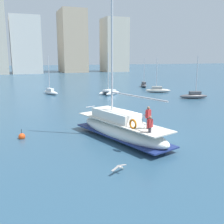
% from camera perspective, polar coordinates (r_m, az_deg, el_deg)
% --- Properties ---
extents(ground_plane, '(400.00, 400.00, 0.00)m').
position_cam_1_polar(ground_plane, '(21.38, 6.50, -5.50)').
color(ground_plane, '#2D516B').
extents(main_sailboat, '(4.97, 9.89, 13.23)m').
position_cam_1_polar(main_sailboat, '(20.62, 1.89, -3.45)').
color(main_sailboat, white).
rests_on(main_sailboat, ground).
extents(moored_sloop_near, '(2.38, 4.56, 5.93)m').
position_cam_1_polar(moored_sloop_near, '(57.49, 6.85, 5.87)').
color(moored_sloop_near, '#4C4C51').
rests_on(moored_sloop_near, ground).
extents(moored_sloop_far, '(4.56, 2.86, 6.26)m').
position_cam_1_polar(moored_sloop_far, '(48.67, 9.90, 4.73)').
color(moored_sloop_far, '#B7B2A8').
rests_on(moored_sloop_far, ground).
extents(moored_catamaran, '(2.50, 4.04, 6.62)m').
position_cam_1_polar(moored_catamaran, '(46.83, -13.15, 4.31)').
color(moored_catamaran, white).
rests_on(moored_catamaran, ground).
extents(moored_cutter_right, '(4.58, 2.22, 6.53)m').
position_cam_1_polar(moored_cutter_right, '(42.85, 17.26, 3.44)').
color(moored_cutter_right, '#4C4C51').
rests_on(moored_cutter_right, ground).
extents(moored_ketch_distant, '(4.24, 3.72, 7.05)m').
position_cam_1_polar(moored_ketch_distant, '(45.36, -0.60, 4.43)').
color(moored_ketch_distant, white).
rests_on(moored_ketch_distant, ground).
extents(seagull, '(1.13, 0.68, 0.18)m').
position_cam_1_polar(seagull, '(14.94, 1.60, -11.81)').
color(seagull, silver).
rests_on(seagull, ground).
extents(mooring_buoy, '(0.54, 0.54, 0.87)m').
position_cam_1_polar(mooring_buoy, '(22.11, -18.92, -5.05)').
color(mooring_buoy, '#EA4C19').
rests_on(mooring_buoy, ground).
extents(waterfront_buildings, '(85.32, 17.44, 26.38)m').
position_cam_1_polar(waterfront_buildings, '(113.03, -18.31, 13.85)').
color(waterfront_buildings, beige).
rests_on(waterfront_buildings, ground).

